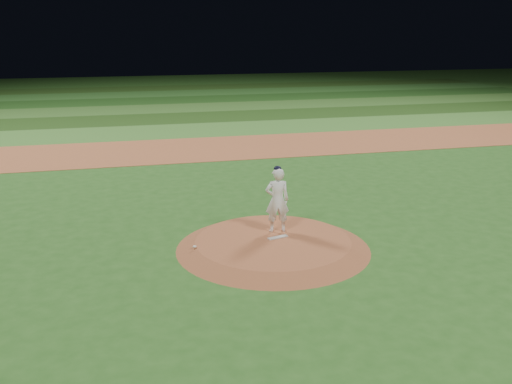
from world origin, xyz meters
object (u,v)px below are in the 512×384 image
Objects in this scene: rosin_bag at (195,247)px; pitcher_on_mound at (277,200)px; pitchers_mound at (273,244)px; pitching_rubber at (278,237)px.

rosin_bag is 2.80m from pitcher_on_mound.
rosin_bag reaches higher than pitchers_mound.
rosin_bag reaches higher than pitching_rubber.
pitchers_mound is 2.25m from rosin_bag.
rosin_bag is 0.06× the size of pitcher_on_mound.
pitching_rubber is 2.42m from rosin_bag.
pitcher_on_mound is at bearing 65.35° from pitchers_mound.
pitching_rubber is 5.60× the size of rosin_bag.
pitchers_mound is at bearing -114.65° from pitcher_on_mound.
pitcher_on_mound is at bearing 61.15° from pitching_rubber.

